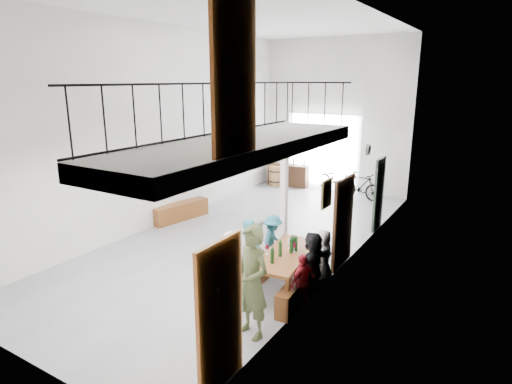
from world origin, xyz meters
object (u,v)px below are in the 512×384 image
Objects in this scene: side_bench at (181,211)px; host_standing at (252,282)px; bench_inner at (257,270)px; bicycle_near at (337,180)px; oak_barrel at (276,176)px; serving_counter at (288,175)px; tasting_table at (286,257)px.

host_standing reaches higher than side_bench.
host_standing is (0.93, -1.68, 0.70)m from bench_inner.
side_bench is 0.98× the size of host_standing.
side_bench reaches higher than bench_inner.
bicycle_near is (2.84, 5.34, 0.23)m from side_bench.
oak_barrel is (0.40, 5.14, 0.14)m from side_bench.
oak_barrel is at bearing 118.32° from bicycle_near.
bench_inner is at bearing 135.95° from host_standing.
serving_counter is (0.82, 5.39, 0.16)m from side_bench.
side_bench is at bearing -103.29° from serving_counter.
oak_barrel is at bearing 85.60° from side_bench.
bench_inner is 2.04m from host_standing.
tasting_table is at bearing -142.71° from bicycle_near.
host_standing reaches higher than oak_barrel.
oak_barrel is 0.43× the size of bicycle_near.
bicycle_near is at bearing -6.09° from serving_counter.
bicycle_near is at bearing 61.99° from side_bench.
side_bench is at bearing -94.40° from oak_barrel.
serving_counter reaches higher than oak_barrel.
tasting_table is at bearing -59.99° from oak_barrel.
bicycle_near is (-2.09, 9.27, -0.45)m from host_standing.
serving_counter is at bearing 112.23° from bicycle_near.
host_standing is (4.93, -3.93, 0.68)m from side_bench.
serving_counter is 2.03m from bicycle_near.
tasting_table is at bearing -6.55° from bench_inner.
bicycle_near is (2.03, -0.05, 0.06)m from serving_counter.
side_bench is (-4.70, 2.31, -0.45)m from tasting_table.
serving_counter is at bearing 30.73° from oak_barrel.
serving_counter is 0.86× the size of bicycle_near.
serving_counter is at bearing 110.51° from bench_inner.
bench_inner is at bearing 168.22° from tasting_table.
serving_counter is (-3.19, 7.65, 0.18)m from bench_inner.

